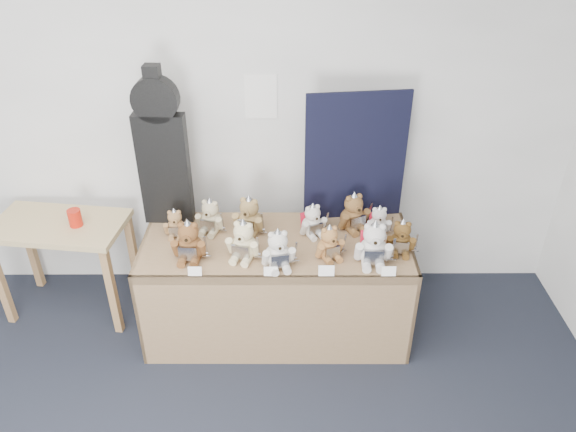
{
  "coord_description": "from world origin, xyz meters",
  "views": [
    {
      "loc": [
        1.02,
        -1.02,
        2.76
      ],
      "look_at": [
        1.03,
        1.81,
        0.97
      ],
      "focal_mm": 35.0,
      "sensor_mm": 36.0,
      "label": 1
    }
  ],
  "objects_px": {
    "teddy_front_far_left": "(189,243)",
    "teddy_back_far_left": "(175,224)",
    "teddy_back_centre_right": "(313,221)",
    "side_table": "(61,238)",
    "teddy_back_centre_left": "(249,217)",
    "red_cup": "(75,218)",
    "display_table": "(276,268)",
    "teddy_front_left": "(244,242)",
    "teddy_front_right": "(329,244)",
    "teddy_front_end": "(401,238)",
    "teddy_back_right": "(354,213)",
    "teddy_front_centre": "(278,251)",
    "teddy_front_far_right": "(374,245)",
    "teddy_back_end": "(379,222)",
    "teddy_back_left": "(210,217)",
    "guitar_case": "(162,150)"
  },
  "relations": [
    {
      "from": "teddy_front_left",
      "to": "teddy_back_right",
      "type": "bearing_deg",
      "value": 40.6
    },
    {
      "from": "teddy_back_centre_left",
      "to": "teddy_back_centre_right",
      "type": "distance_m",
      "value": 0.41
    },
    {
      "from": "side_table",
      "to": "teddy_front_left",
      "type": "height_order",
      "value": "teddy_front_left"
    },
    {
      "from": "side_table",
      "to": "teddy_back_centre_left",
      "type": "relative_size",
      "value": 3.21
    },
    {
      "from": "display_table",
      "to": "side_table",
      "type": "xyz_separation_m",
      "value": [
        -1.46,
        0.29,
        0.04
      ]
    },
    {
      "from": "teddy_back_centre_left",
      "to": "teddy_back_end",
      "type": "bearing_deg",
      "value": 18.63
    },
    {
      "from": "teddy_front_far_left",
      "to": "teddy_front_right",
      "type": "relative_size",
      "value": 1.19
    },
    {
      "from": "teddy_front_far_left",
      "to": "teddy_front_end",
      "type": "height_order",
      "value": "teddy_front_far_left"
    },
    {
      "from": "teddy_front_left",
      "to": "teddy_front_right",
      "type": "distance_m",
      "value": 0.52
    },
    {
      "from": "red_cup",
      "to": "teddy_back_centre_left",
      "type": "bearing_deg",
      "value": -3.51
    },
    {
      "from": "teddy_front_right",
      "to": "teddy_back_right",
      "type": "bearing_deg",
      "value": 38.32
    },
    {
      "from": "teddy_front_far_right",
      "to": "teddy_back_centre_left",
      "type": "xyz_separation_m",
      "value": [
        -0.76,
        0.33,
        -0.01
      ]
    },
    {
      "from": "teddy_front_far_left",
      "to": "teddy_back_centre_left",
      "type": "relative_size",
      "value": 1.01
    },
    {
      "from": "side_table",
      "to": "teddy_back_centre_right",
      "type": "bearing_deg",
      "value": 3.4
    },
    {
      "from": "teddy_back_centre_right",
      "to": "red_cup",
      "type": "bearing_deg",
      "value": 152.25
    },
    {
      "from": "teddy_front_end",
      "to": "teddy_back_right",
      "type": "distance_m",
      "value": 0.38
    },
    {
      "from": "side_table",
      "to": "teddy_front_left",
      "type": "xyz_separation_m",
      "value": [
        1.27,
        -0.37,
        0.23
      ]
    },
    {
      "from": "teddy_back_left",
      "to": "teddy_back_end",
      "type": "xyz_separation_m",
      "value": [
        1.08,
        -0.04,
        -0.02
      ]
    },
    {
      "from": "display_table",
      "to": "side_table",
      "type": "distance_m",
      "value": 1.49
    },
    {
      "from": "side_table",
      "to": "teddy_front_far_left",
      "type": "bearing_deg",
      "value": -14.67
    },
    {
      "from": "guitar_case",
      "to": "red_cup",
      "type": "distance_m",
      "value": 0.76
    },
    {
      "from": "teddy_back_centre_left",
      "to": "teddy_front_far_right",
      "type": "bearing_deg",
      "value": -3.76
    },
    {
      "from": "side_table",
      "to": "teddy_front_far_right",
      "type": "xyz_separation_m",
      "value": [
        2.04,
        -0.43,
        0.24
      ]
    },
    {
      "from": "display_table",
      "to": "teddy_back_centre_left",
      "type": "height_order",
      "value": "teddy_back_centre_left"
    },
    {
      "from": "teddy_back_right",
      "to": "teddy_back_centre_left",
      "type": "bearing_deg",
      "value": 159.01
    },
    {
      "from": "red_cup",
      "to": "teddy_back_left",
      "type": "distance_m",
      "value": 0.9
    },
    {
      "from": "teddy_front_left",
      "to": "red_cup",
      "type": "bearing_deg",
      "value": 179.2
    },
    {
      "from": "red_cup",
      "to": "teddy_back_far_left",
      "type": "distance_m",
      "value": 0.69
    },
    {
      "from": "display_table",
      "to": "teddy_back_end",
      "type": "xyz_separation_m",
      "value": [
        0.66,
        0.17,
        0.24
      ]
    },
    {
      "from": "side_table",
      "to": "teddy_front_end",
      "type": "distance_m",
      "value": 2.26
    },
    {
      "from": "side_table",
      "to": "teddy_back_right",
      "type": "xyz_separation_m",
      "value": [
        1.96,
        -0.06,
        0.23
      ]
    },
    {
      "from": "teddy_back_right",
      "to": "red_cup",
      "type": "bearing_deg",
      "value": 154.45
    },
    {
      "from": "teddy_front_end",
      "to": "teddy_back_right",
      "type": "bearing_deg",
      "value": 143.82
    },
    {
      "from": "side_table",
      "to": "teddy_back_centre_right",
      "type": "relative_size",
      "value": 3.84
    },
    {
      "from": "teddy_front_far_right",
      "to": "display_table",
      "type": "bearing_deg",
      "value": 169.21
    },
    {
      "from": "display_table",
      "to": "teddy_back_right",
      "type": "height_order",
      "value": "teddy_back_right"
    },
    {
      "from": "teddy_front_centre",
      "to": "teddy_back_centre_right",
      "type": "xyz_separation_m",
      "value": [
        0.22,
        0.34,
        -0.01
      ]
    },
    {
      "from": "guitar_case",
      "to": "teddy_front_right",
      "type": "bearing_deg",
      "value": -19.4
    },
    {
      "from": "teddy_front_far_left",
      "to": "teddy_back_far_left",
      "type": "height_order",
      "value": "teddy_front_far_left"
    },
    {
      "from": "teddy_back_centre_right",
      "to": "teddy_back_far_left",
      "type": "relative_size",
      "value": 1.15
    },
    {
      "from": "teddy_front_centre",
      "to": "teddy_front_left",
      "type": "bearing_deg",
      "value": 146.03
    },
    {
      "from": "display_table",
      "to": "teddy_back_centre_right",
      "type": "height_order",
      "value": "teddy_back_centre_right"
    },
    {
      "from": "teddy_front_far_right",
      "to": "teddy_back_end",
      "type": "xyz_separation_m",
      "value": [
        0.08,
        0.31,
        -0.04
      ]
    },
    {
      "from": "display_table",
      "to": "teddy_front_far_right",
      "type": "xyz_separation_m",
      "value": [
        0.58,
        -0.14,
        0.28
      ]
    },
    {
      "from": "teddy_back_centre_left",
      "to": "teddy_front_left",
      "type": "bearing_deg",
      "value": -74.35
    },
    {
      "from": "teddy_front_right",
      "to": "teddy_front_far_right",
      "type": "distance_m",
      "value": 0.26
    },
    {
      "from": "teddy_front_centre",
      "to": "teddy_back_end",
      "type": "height_order",
      "value": "teddy_front_centre"
    },
    {
      "from": "side_table",
      "to": "teddy_back_far_left",
      "type": "xyz_separation_m",
      "value": [
        0.82,
        -0.13,
        0.2
      ]
    },
    {
      "from": "display_table",
      "to": "teddy_back_left",
      "type": "height_order",
      "value": "teddy_back_left"
    },
    {
      "from": "teddy_front_right",
      "to": "teddy_front_far_right",
      "type": "relative_size",
      "value": 0.79
    }
  ]
}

